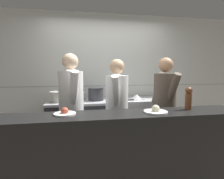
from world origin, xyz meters
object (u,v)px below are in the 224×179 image
(mixing_bowl_steel, at_px, (137,97))
(chef_line, at_px, (164,105))
(pepper_mill, at_px, (188,98))
(chef_head_cook, at_px, (71,107))
(braising_pot, at_px, (96,94))
(plated_dish_main, at_px, (65,113))
(stock_pot, at_px, (60,96))
(chef_sous, at_px, (117,108))
(oven_range, at_px, (79,125))
(plated_dish_appetiser, at_px, (156,111))
(chefs_knife, at_px, (135,100))
(sauce_pot, at_px, (78,95))

(mixing_bowl_steel, relative_size, chef_line, 0.14)
(pepper_mill, xyz_separation_m, chef_line, (-0.02, 0.58, -0.21))
(chef_head_cook, bearing_deg, braising_pot, 45.88)
(braising_pot, distance_m, plated_dish_main, 1.35)
(stock_pot, height_order, braising_pot, braising_pot)
(plated_dish_main, bearing_deg, braising_pot, 71.14)
(chef_sous, height_order, chef_line, chef_line)
(braising_pot, bearing_deg, oven_range, 176.76)
(plated_dish_appetiser, bearing_deg, plated_dish_main, 175.46)
(oven_range, bearing_deg, plated_dish_main, -95.28)
(chefs_knife, bearing_deg, plated_dish_appetiser, -96.33)
(oven_range, xyz_separation_m, pepper_mill, (1.35, -1.29, 0.68))
(stock_pot, xyz_separation_m, chef_head_cook, (0.24, -0.66, -0.06))
(plated_dish_appetiser, bearing_deg, chef_line, 56.73)
(mixing_bowl_steel, bearing_deg, chefs_knife, -118.95)
(sauce_pot, relative_size, mixing_bowl_steel, 1.21)
(chef_line, bearing_deg, sauce_pot, 146.33)
(stock_pot, distance_m, chefs_knife, 1.36)
(sauce_pot, height_order, chefs_knife, sauce_pot)
(braising_pot, xyz_separation_m, chef_head_cook, (-0.40, -0.68, -0.09))
(oven_range, height_order, chefs_knife, chefs_knife)
(braising_pot, xyz_separation_m, plated_dish_main, (-0.44, -1.28, -0.03))
(sauce_pot, distance_m, braising_pot, 0.33)
(plated_dish_main, bearing_deg, pepper_mill, 0.31)
(stock_pot, relative_size, pepper_mill, 1.23)
(mixing_bowl_steel, distance_m, plated_dish_appetiser, 1.40)
(chefs_knife, bearing_deg, chef_line, -62.07)
(chef_head_cook, bearing_deg, stock_pot, 96.41)
(chef_sous, bearing_deg, pepper_mill, -20.71)
(stock_pot, bearing_deg, mixing_bowl_steel, 1.66)
(oven_range, height_order, sauce_pot, sauce_pot)
(plated_dish_appetiser, relative_size, pepper_mill, 0.97)
(chef_head_cook, relative_size, chef_sous, 1.04)
(stock_pot, relative_size, chefs_knife, 1.02)
(mixing_bowl_steel, distance_m, chefs_knife, 0.16)
(plated_dish_appetiser, bearing_deg, stock_pot, 132.25)
(sauce_pot, bearing_deg, mixing_bowl_steel, -1.06)
(sauce_pot, relative_size, chef_line, 0.16)
(plated_dish_main, height_order, chef_head_cook, chef_head_cook)
(chef_sous, distance_m, chef_line, 0.76)
(stock_pot, relative_size, plated_dish_main, 1.43)
(stock_pot, height_order, pepper_mill, pepper_mill)
(plated_dish_appetiser, distance_m, chef_head_cook, 1.20)
(oven_range, xyz_separation_m, braising_pot, (0.32, -0.02, 0.58))
(chefs_knife, bearing_deg, sauce_pot, 171.23)
(mixing_bowl_steel, xyz_separation_m, chef_line, (0.23, -0.71, -0.03))
(oven_range, distance_m, chefs_knife, 1.14)
(chefs_knife, bearing_deg, chef_sous, -128.68)
(mixing_bowl_steel, relative_size, chef_sous, 0.14)
(oven_range, xyz_separation_m, plated_dish_appetiser, (0.89, -1.38, 0.55))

